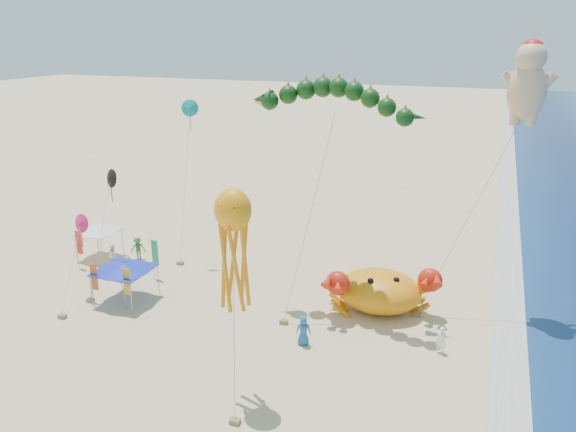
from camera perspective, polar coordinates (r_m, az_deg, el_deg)
The scene contains 11 objects.
ground at distance 36.09m, azimuth 1.91°, elevation -11.15°, with size 320.00×320.00×0.00m, color #D1B784.
foam_strip at distance 34.79m, azimuth 21.58°, elevation -13.80°, with size 320.00×320.00×0.00m, color silver.
crab_inflatable at distance 37.85m, azimuth 9.22°, elevation -7.41°, with size 7.58×6.54×3.32m.
dragon_kite at distance 35.11m, azimuth 4.60°, elevation 11.26°, with size 10.71×5.15×14.64m.
cherub_kite at distance 37.87m, azimuth 23.19°, elevation 12.51°, with size 6.43×5.37×17.28m.
octopus_kite at distance 26.85m, azimuth -5.53°, elevation -2.48°, with size 2.18×3.58×10.85m.
canopy_blue at distance 39.89m, azimuth -16.35°, elevation -5.01°, with size 3.77×3.77×2.71m.
canopy_white at distance 47.97m, azimuth -18.77°, elevation -1.26°, with size 3.14×3.14×2.71m.
feather_flags at distance 41.88m, azimuth -17.34°, elevation -4.61°, with size 8.32×5.19×3.20m.
beachgoers at distance 41.97m, azimuth -11.14°, elevation -5.68°, with size 26.26×8.65×1.86m.
small_kites at distance 41.27m, azimuth -15.89°, elevation 3.48°, with size 5.07×12.46×12.80m.
Camera 1 is at (9.80, -29.79, 17.85)m, focal length 35.00 mm.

